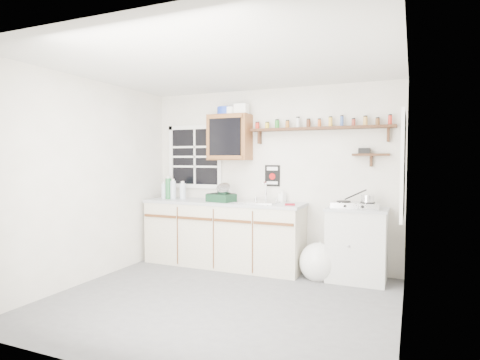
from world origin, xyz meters
name	(u,v)px	position (x,y,z in m)	size (l,w,h in m)	color
room	(219,184)	(0.00, 0.00, 1.25)	(3.64, 3.24, 2.54)	#535255
main_cabinet	(223,233)	(-0.58, 1.30, 0.46)	(2.31, 0.63, 0.92)	#BDB89D
right_cabinet	(357,244)	(1.25, 1.32, 0.46)	(0.73, 0.57, 0.91)	silver
sink	(259,202)	(-0.05, 1.30, 0.93)	(0.52, 0.44, 0.29)	silver
upper_cabinet	(230,137)	(-0.55, 1.44, 1.82)	(0.60, 0.32, 0.65)	#5A3816
upper_cabinet_clutter	(231,110)	(-0.52, 1.44, 2.21)	(0.46, 0.24, 0.14)	#1935A8
spice_shelf	(319,128)	(0.72, 1.51, 1.93)	(1.91, 0.18, 0.35)	black
secondary_shelf	(369,154)	(1.36, 1.52, 1.58)	(0.45, 0.16, 0.24)	black
warning_sign	(272,176)	(0.05, 1.59, 1.28)	(0.22, 0.02, 0.30)	black
window_back	(195,157)	(-1.20, 1.59, 1.55)	(0.93, 0.03, 0.98)	black
window_right	(404,166)	(1.79, 0.55, 1.45)	(0.03, 0.78, 1.08)	black
water_bottles	(172,190)	(-1.42, 1.28, 1.06)	(0.38, 0.14, 0.34)	silver
dish_rack	(222,196)	(-0.57, 1.23, 1.01)	(0.40, 0.33, 0.27)	black
soap_bottle	(282,196)	(0.22, 1.50, 1.01)	(0.08, 0.08, 0.18)	silver
rag	(290,204)	(0.42, 1.20, 0.93)	(0.13, 0.11, 0.02)	maroon
hotplate	(355,205)	(1.23, 1.30, 0.95)	(0.58, 0.33, 0.08)	silver
saucepan	(367,199)	(1.36, 1.31, 1.03)	(0.38, 0.23, 0.17)	silver
trash_bag	(318,262)	(0.80, 1.18, 0.22)	(0.45, 0.40, 0.51)	silver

